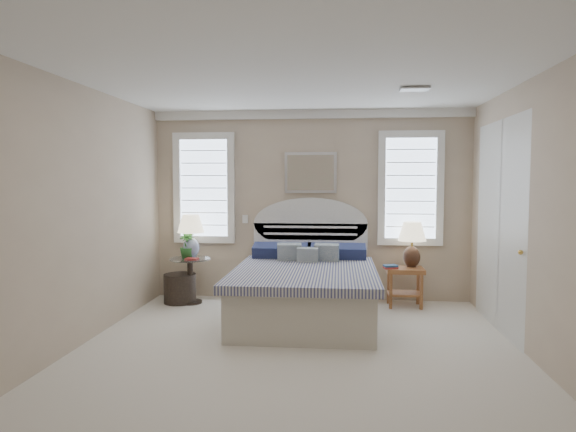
# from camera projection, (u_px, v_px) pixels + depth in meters

# --- Properties ---
(floor) EXTENTS (4.50, 5.00, 0.01)m
(floor) POSITION_uv_depth(u_px,v_px,m) (296.00, 357.00, 4.96)
(floor) COLOR silver
(floor) RESTS_ON ground
(ceiling) EXTENTS (4.50, 5.00, 0.01)m
(ceiling) POSITION_uv_depth(u_px,v_px,m) (296.00, 74.00, 4.78)
(ceiling) COLOR white
(ceiling) RESTS_ON wall_back
(wall_back) EXTENTS (4.50, 0.02, 2.70)m
(wall_back) POSITION_uv_depth(u_px,v_px,m) (311.00, 206.00, 7.35)
(wall_back) COLOR tan
(wall_back) RESTS_ON floor
(wall_left) EXTENTS (0.02, 5.00, 2.70)m
(wall_left) POSITION_uv_depth(u_px,v_px,m) (70.00, 217.00, 5.09)
(wall_left) COLOR tan
(wall_left) RESTS_ON floor
(wall_right) EXTENTS (0.02, 5.00, 2.70)m
(wall_right) POSITION_uv_depth(u_px,v_px,m) (543.00, 220.00, 4.65)
(wall_right) COLOR tan
(wall_right) RESTS_ON floor
(crown_molding) EXTENTS (4.50, 0.08, 0.12)m
(crown_molding) POSITION_uv_depth(u_px,v_px,m) (311.00, 114.00, 7.22)
(crown_molding) COLOR white
(crown_molding) RESTS_ON wall_back
(hvac_vent) EXTENTS (0.30, 0.20, 0.02)m
(hvac_vent) POSITION_uv_depth(u_px,v_px,m) (415.00, 89.00, 5.45)
(hvac_vent) COLOR #B2B2B2
(hvac_vent) RESTS_ON ceiling
(switch_plate) EXTENTS (0.08, 0.01, 0.12)m
(switch_plate) POSITION_uv_depth(u_px,v_px,m) (245.00, 219.00, 7.44)
(switch_plate) COLOR white
(switch_plate) RESTS_ON wall_back
(window_left) EXTENTS (0.90, 0.06, 1.60)m
(window_left) POSITION_uv_depth(u_px,v_px,m) (204.00, 188.00, 7.47)
(window_left) COLOR #ADC1DB
(window_left) RESTS_ON wall_back
(window_right) EXTENTS (0.90, 0.06, 1.60)m
(window_right) POSITION_uv_depth(u_px,v_px,m) (410.00, 188.00, 7.17)
(window_right) COLOR #ADC1DB
(window_right) RESTS_ON wall_back
(painting) EXTENTS (0.74, 0.04, 0.58)m
(painting) POSITION_uv_depth(u_px,v_px,m) (311.00, 173.00, 7.28)
(painting) COLOR silver
(painting) RESTS_ON wall_back
(closet_door) EXTENTS (0.02, 1.80, 2.40)m
(closet_door) POSITION_uv_depth(u_px,v_px,m) (499.00, 225.00, 5.85)
(closet_door) COLOR silver
(closet_door) RESTS_ON floor
(bed) EXTENTS (1.72, 2.28, 1.47)m
(bed) POSITION_uv_depth(u_px,v_px,m) (306.00, 287.00, 6.38)
(bed) COLOR beige
(bed) RESTS_ON floor
(side_table_left) EXTENTS (0.56, 0.56, 0.63)m
(side_table_left) POSITION_uv_depth(u_px,v_px,m) (190.00, 276.00, 7.14)
(side_table_left) COLOR black
(side_table_left) RESTS_ON floor
(nightstand_right) EXTENTS (0.50, 0.40, 0.53)m
(nightstand_right) POSITION_uv_depth(u_px,v_px,m) (405.00, 278.00, 6.94)
(nightstand_right) COLOR #9F6534
(nightstand_right) RESTS_ON floor
(floor_pot) EXTENTS (0.47, 0.47, 0.41)m
(floor_pot) POSITION_uv_depth(u_px,v_px,m) (180.00, 288.00, 7.17)
(floor_pot) COLOR black
(floor_pot) RESTS_ON floor
(lamp_left) EXTENTS (0.39, 0.39, 0.61)m
(lamp_left) POSITION_uv_depth(u_px,v_px,m) (191.00, 231.00, 7.19)
(lamp_left) COLOR silver
(lamp_left) RESTS_ON side_table_left
(lamp_right) EXTENTS (0.48, 0.48, 0.62)m
(lamp_right) POSITION_uv_depth(u_px,v_px,m) (412.00, 239.00, 6.99)
(lamp_right) COLOR black
(lamp_right) RESTS_ON nightstand_right
(potted_plant) EXTENTS (0.21, 0.21, 0.35)m
(potted_plant) POSITION_uv_depth(u_px,v_px,m) (187.00, 245.00, 7.13)
(potted_plant) COLOR #2E6528
(potted_plant) RESTS_ON side_table_left
(books_left) EXTENTS (0.18, 0.14, 0.02)m
(books_left) POSITION_uv_depth(u_px,v_px,m) (192.00, 259.00, 6.99)
(books_left) COLOR #A32B28
(books_left) RESTS_ON side_table_left
(books_right) EXTENTS (0.20, 0.16, 0.05)m
(books_right) POSITION_uv_depth(u_px,v_px,m) (391.00, 267.00, 6.87)
(books_right) COLOR #A32B28
(books_right) RESTS_ON nightstand_right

